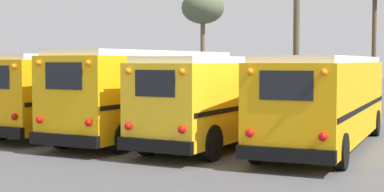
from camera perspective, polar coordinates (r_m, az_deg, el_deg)
The scene contains 8 objects.
ground_plane at distance 21.30m, azimuth -0.37°, elevation -4.33°, with size 160.00×160.00×0.00m, color #4C4C4F.
school_bus_0 at distance 24.21m, azimuth -10.06°, elevation 0.60°, with size 2.96×10.10×3.11m.
school_bus_1 at distance 21.98m, azimuth -4.05°, elevation 0.50°, with size 2.75×10.28×3.23m.
school_bus_2 at distance 20.50m, azimuth 3.74°, elevation 0.01°, with size 2.81×10.24×3.01m.
school_bus_3 at distance 19.87m, azimuth 12.83°, elevation -0.19°, with size 2.89×10.54×3.02m.
utility_pole at distance 31.42m, azimuth 10.09°, elevation 6.13°, with size 1.80×0.33×8.53m.
bare_tree_1 at distance 44.46m, azimuth 1.05°, elevation 8.42°, with size 3.21×3.21×8.04m.
fence_line at distance 28.41m, azimuth 6.54°, elevation -0.39°, with size 17.79×0.06×1.42m.
Camera 1 is at (9.21, -18.98, 2.88)m, focal length 55.00 mm.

